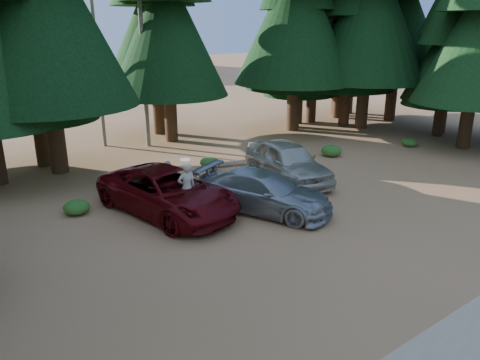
# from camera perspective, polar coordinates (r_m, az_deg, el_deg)

# --- Properties ---
(ground) EXTENTS (160.00, 160.00, 0.00)m
(ground) POSITION_cam_1_polar(r_m,az_deg,el_deg) (15.65, 10.32, -7.02)
(ground) COLOR #A37445
(ground) RESTS_ON ground
(forest_belt_north) EXTENTS (36.00, 7.00, 22.00)m
(forest_belt_north) POSITION_cam_1_polar(r_m,az_deg,el_deg) (27.45, -13.02, 4.05)
(forest_belt_north) COLOR black
(forest_belt_north) RESTS_ON ground
(forest_belt_east) EXTENTS (6.00, 22.00, 22.00)m
(forest_belt_east) POSITION_cam_1_polar(r_m,az_deg,el_deg) (30.04, 25.35, 3.96)
(forest_belt_east) COLOR black
(forest_belt_east) RESTS_ON ground
(snag_front) EXTENTS (0.24, 0.24, 12.00)m
(snag_front) POSITION_cam_1_polar(r_m,az_deg,el_deg) (26.51, -11.89, 16.77)
(snag_front) COLOR #756A5D
(snag_front) RESTS_ON ground
(snag_back) EXTENTS (0.20, 0.20, 10.00)m
(snag_back) POSITION_cam_1_polar(r_m,az_deg,el_deg) (27.16, -17.08, 14.29)
(snag_back) COLOR #756A5D
(snag_back) RESTS_ON ground
(red_pickup) EXTENTS (3.78, 6.33, 1.65)m
(red_pickup) POSITION_cam_1_polar(r_m,az_deg,el_deg) (17.30, -8.81, -1.42)
(red_pickup) COLOR #60080D
(red_pickup) RESTS_ON ground
(silver_minivan_center) EXTENTS (4.08, 5.58, 1.50)m
(silver_minivan_center) POSITION_cam_1_polar(r_m,az_deg,el_deg) (17.33, 2.93, -1.45)
(silver_minivan_center) COLOR #A4A7AC
(silver_minivan_center) RESTS_ON ground
(silver_minivan_right) EXTENTS (3.02, 5.45, 1.76)m
(silver_minivan_right) POSITION_cam_1_polar(r_m,az_deg,el_deg) (20.76, 5.82, 2.28)
(silver_minivan_right) COLOR beige
(silver_minivan_right) RESTS_ON ground
(frisbee_player) EXTENTS (0.73, 0.54, 1.95)m
(frisbee_player) POSITION_cam_1_polar(r_m,az_deg,el_deg) (16.66, -6.50, -0.90)
(frisbee_player) COLOR beige
(frisbee_player) RESTS_ON ground
(log_left) EXTENTS (3.74, 2.20, 0.29)m
(log_left) POSITION_cam_1_polar(r_m,az_deg,el_deg) (21.52, -11.71, 0.53)
(log_left) COLOR #756A5D
(log_left) RESTS_ON ground
(log_mid) EXTENTS (3.34, 1.19, 0.28)m
(log_mid) POSITION_cam_1_polar(r_m,az_deg,el_deg) (23.29, 1.37, 2.30)
(log_mid) COLOR #756A5D
(log_mid) RESTS_ON ground
(log_right) EXTENTS (5.17, 2.58, 0.35)m
(log_right) POSITION_cam_1_polar(r_m,az_deg,el_deg) (23.64, 3.02, 2.61)
(log_right) COLOR #756A5D
(log_right) RESTS_ON ground
(shrub_left) EXTENTS (0.95, 0.95, 0.52)m
(shrub_left) POSITION_cam_1_polar(r_m,az_deg,el_deg) (18.22, -19.30, -3.14)
(shrub_left) COLOR #306A1F
(shrub_left) RESTS_ON ground
(shrub_center_left) EXTENTS (1.10, 1.10, 0.60)m
(shrub_center_left) POSITION_cam_1_polar(r_m,az_deg,el_deg) (19.79, -3.51, -0.23)
(shrub_center_left) COLOR #306A1F
(shrub_center_left) RESTS_ON ground
(shrub_center_right) EXTENTS (0.92, 0.92, 0.50)m
(shrub_center_right) POSITION_cam_1_polar(r_m,az_deg,el_deg) (22.76, -3.78, 2.16)
(shrub_center_right) COLOR #306A1F
(shrub_center_right) RESTS_ON ground
(shrub_right) EXTENTS (0.94, 0.94, 0.51)m
(shrub_right) POSITION_cam_1_polar(r_m,az_deg,el_deg) (25.30, 2.54, 3.89)
(shrub_right) COLOR #306A1F
(shrub_right) RESTS_ON ground
(shrub_far_right) EXTENTS (1.06, 1.06, 0.58)m
(shrub_far_right) POSITION_cam_1_polar(r_m,az_deg,el_deg) (25.14, 11.07, 3.54)
(shrub_far_right) COLOR #306A1F
(shrub_far_right) RESTS_ON ground
(shrub_edge_east) EXTENTS (0.87, 0.87, 0.48)m
(shrub_edge_east) POSITION_cam_1_polar(r_m,az_deg,el_deg) (28.29, 19.95, 4.33)
(shrub_edge_east) COLOR #306A1F
(shrub_edge_east) RESTS_ON ground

